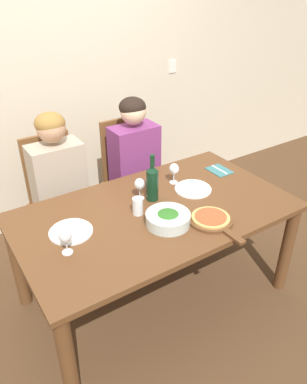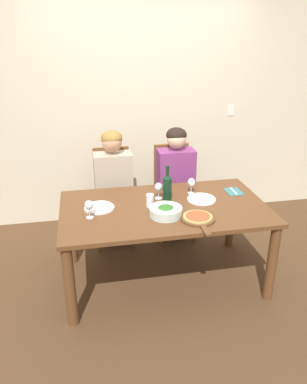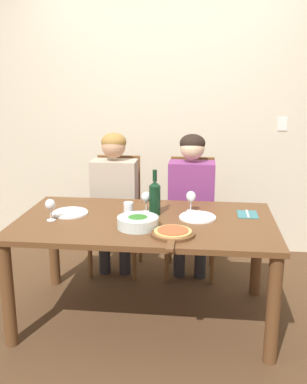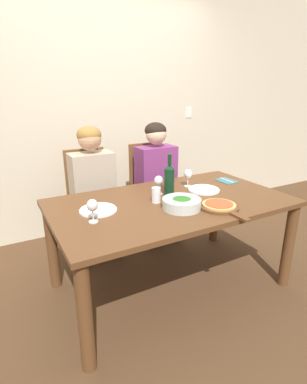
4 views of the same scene
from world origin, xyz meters
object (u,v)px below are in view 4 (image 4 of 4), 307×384
Objects in this scene: chair_left at (91,200)px; wine_glass_right at (188,175)px; chair_right at (151,190)px; broccoli_bowl at (182,203)px; fork_on_napkin at (226,181)px; pizza_on_board at (220,206)px; water_tumbler at (156,195)px; dinner_plate_right at (204,190)px; wine_glass_left at (92,206)px; wine_bottle at (169,179)px; wine_glass_centre at (159,181)px; person_man at (157,172)px; person_woman at (93,182)px; dinner_plate_left at (98,210)px.

wine_glass_right is (0.66, -0.63, 0.31)m from chair_left.
chair_right is 1.10m from broccoli_bowl.
fork_on_napkin is (1.06, -0.67, 0.21)m from chair_left.
chair_right is at bearing 85.93° from pizza_on_board.
chair_left is 8.92× the size of water_tumbler.
dinner_plate_right is 0.61× the size of pizza_on_board.
water_tumbler is at bearing 12.72° from wine_glass_left.
pizza_on_board is 2.74× the size of wine_glass_left.
chair_left is 0.91m from wine_bottle.
wine_glass_left is at bearing -156.94° from wine_glass_centre.
person_man reaches higher than pizza_on_board.
dinner_plate_right is at bearing -71.42° from wine_glass_right.
water_tumbler is at bearing -71.25° from person_woman.
wine_bottle is at bearing 170.18° from dinner_plate_right.
pizza_on_board is at bearing -94.07° from chair_right.
dinner_plate_left is at bearing -174.91° from wine_bottle.
chair_left is 0.97m from wine_glass_right.
broccoli_bowl is (0.34, -0.91, 0.03)m from person_woman.
person_woman reaches higher than wine_glass_left.
dinner_plate_left is at bearing 154.40° from pizza_on_board.
pizza_on_board is (0.57, -1.03, 0.01)m from person_woman.
wine_glass_left reaches higher than fork_on_napkin.
broccoli_bowl is at bearing -109.22° from person_man.
person_man reaches higher than chair_left.
wine_bottle is (-0.24, -0.62, 0.12)m from person_man.
chair_right is at bearing 72.05° from wine_bottle.
water_tumbler is (-0.33, 0.32, 0.04)m from pizza_on_board.
broccoli_bowl is at bearing -153.98° from fork_on_napkin.
wine_bottle is 1.20× the size of broccoli_bowl.
person_man reaches higher than broccoli_bowl.
broccoli_bowl is at bearing -105.04° from wine_bottle.
fork_on_napkin is at bearing -5.44° from wine_glass_right.
wine_glass_centre is 0.84× the size of fork_on_napkin.
pizza_on_board is at bearing -111.86° from dinner_plate_right.
chair_left is 0.65m from chair_right.
wine_glass_right is (0.25, 0.10, -0.02)m from wine_bottle.
dinner_plate_left is at bearing -141.22° from person_man.
chair_left is 0.82× the size of person_man.
chair_right is 0.82m from dinner_plate_right.
wine_glass_right is at bearing 25.58° from water_tumbler.
person_man reaches higher than dinner_plate_right.
pizza_on_board is 3.70× the size of water_tumbler.
wine_glass_centre is (-0.31, -0.69, 0.31)m from chair_right.
chair_left is 6.61× the size of wine_glass_centre.
chair_right is 6.61× the size of wine_glass_right.
wine_glass_left is 0.53m from water_tumbler.
chair_right reaches higher than wine_glass_centre.
chair_right reaches higher than dinner_plate_right.
dinner_plate_right is at bearing -161.23° from fork_on_napkin.
person_man is 0.52m from wine_glass_right.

